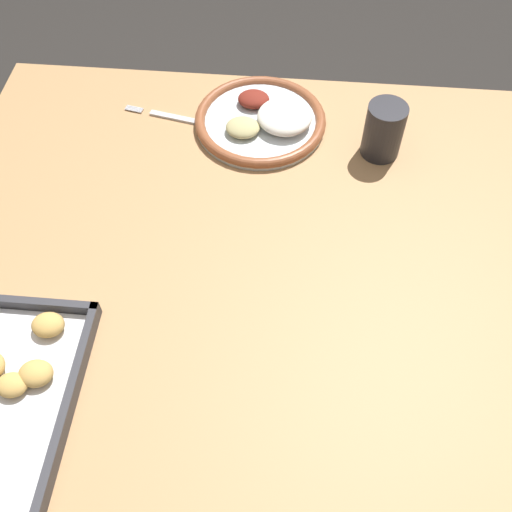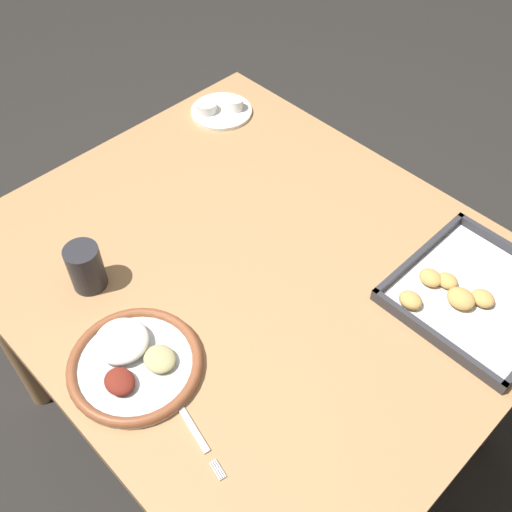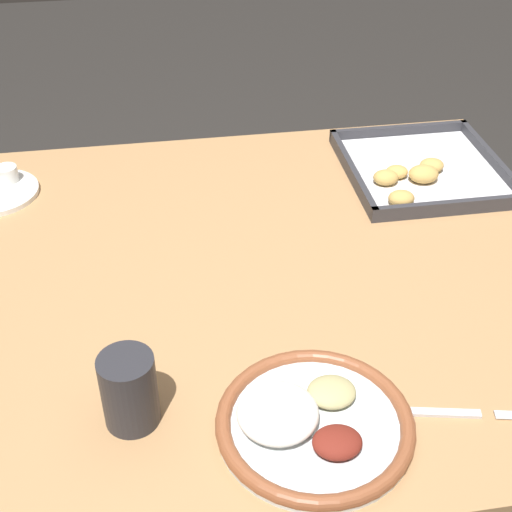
{
  "view_description": "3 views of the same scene",
  "coord_description": "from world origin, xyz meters",
  "px_view_note": "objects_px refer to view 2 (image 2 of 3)",
  "views": [
    {
      "loc": [
        -0.04,
        0.54,
        1.52
      ],
      "look_at": [
        0.01,
        0.0,
        0.76
      ],
      "focal_mm": 42.0,
      "sensor_mm": 36.0,
      "label": 1
    },
    {
      "loc": [
        0.6,
        -0.57,
        1.71
      ],
      "look_at": [
        0.01,
        0.0,
        0.76
      ],
      "focal_mm": 42.0,
      "sensor_mm": 36.0,
      "label": 2
    },
    {
      "loc": [
        -0.14,
        -0.91,
        1.45
      ],
      "look_at": [
        0.01,
        0.0,
        0.76
      ],
      "focal_mm": 50.0,
      "sensor_mm": 36.0,
      "label": 3
    }
  ],
  "objects_px": {
    "dinner_plate": "(133,361)",
    "drinking_cup": "(86,267)",
    "baking_tray": "(472,295)",
    "saucer_plate": "(220,109)",
    "fork": "(191,425)"
  },
  "relations": [
    {
      "from": "drinking_cup",
      "to": "saucer_plate",
      "type": "bearing_deg",
      "value": 113.04
    },
    {
      "from": "saucer_plate",
      "to": "drinking_cup",
      "type": "height_order",
      "value": "drinking_cup"
    },
    {
      "from": "fork",
      "to": "drinking_cup",
      "type": "height_order",
      "value": "drinking_cup"
    },
    {
      "from": "saucer_plate",
      "to": "drinking_cup",
      "type": "xyz_separation_m",
      "value": [
        0.25,
        -0.59,
        0.04
      ]
    },
    {
      "from": "saucer_plate",
      "to": "baking_tray",
      "type": "distance_m",
      "value": 0.83
    },
    {
      "from": "fork",
      "to": "saucer_plate",
      "type": "relative_size",
      "value": 1.2
    },
    {
      "from": "dinner_plate",
      "to": "saucer_plate",
      "type": "distance_m",
      "value": 0.8
    },
    {
      "from": "saucer_plate",
      "to": "baking_tray",
      "type": "height_order",
      "value": "same"
    },
    {
      "from": "saucer_plate",
      "to": "baking_tray",
      "type": "xyz_separation_m",
      "value": [
        0.82,
        -0.06,
        -0.0
      ]
    },
    {
      "from": "dinner_plate",
      "to": "drinking_cup",
      "type": "height_order",
      "value": "drinking_cup"
    },
    {
      "from": "baking_tray",
      "to": "saucer_plate",
      "type": "bearing_deg",
      "value": 176.08
    },
    {
      "from": "baking_tray",
      "to": "drinking_cup",
      "type": "distance_m",
      "value": 0.78
    },
    {
      "from": "saucer_plate",
      "to": "fork",
      "type": "bearing_deg",
      "value": -45.31
    },
    {
      "from": "dinner_plate",
      "to": "baking_tray",
      "type": "bearing_deg",
      "value": 58.93
    },
    {
      "from": "dinner_plate",
      "to": "baking_tray",
      "type": "distance_m",
      "value": 0.68
    }
  ]
}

